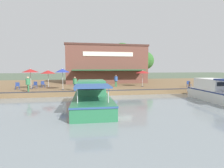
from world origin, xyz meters
TOP-DOWN VIEW (x-y plane):
  - ground_plane at (0.00, 0.00)m, footprint 220.00×220.00m
  - quay_deck at (-11.00, 0.00)m, footprint 22.00×56.00m
  - quay_edge_fender at (-0.10, 0.00)m, footprint 0.20×50.40m
  - waterfront_restaurant at (-13.15, 1.87)m, footprint 9.50×14.13m
  - patio_umbrella_mid_patio_left at (-4.03, 5.84)m, footprint 2.00×2.00m
  - patio_umbrella_back_row at (-3.90, -8.86)m, footprint 2.01×2.01m
  - patio_umbrella_by_entrance at (-2.16, -4.84)m, footprint 1.73×1.73m
  - patio_umbrella_far_corner at (-5.55, -7.06)m, footprint 1.99×1.99m
  - cafe_chair_mid_patio at (-4.48, -8.51)m, footprint 0.49×0.49m
  - cafe_chair_facing_river at (-5.30, -7.72)m, footprint 0.60×0.60m
  - cafe_chair_under_first_umbrella at (-3.53, -10.31)m, footprint 0.51×0.51m
  - cafe_chair_beside_entrance at (-2.05, 11.73)m, footprint 0.51×0.51m
  - person_at_quay_edge at (-0.96, -3.38)m, footprint 0.45×0.45m
  - person_near_entrance at (-0.72, -8.31)m, footprint 0.47×0.47m
  - person_mid_patio at (-4.51, 2.12)m, footprint 0.47×0.47m
  - motorboat_fourth_along at (4.67, 10.09)m, footprint 8.80×3.33m
  - motorboat_distant_upstream at (5.18, -1.90)m, footprint 8.76×3.01m
  - mooring_post at (-0.35, 10.68)m, footprint 0.22×0.22m
  - tree_behind_restaurant at (-16.07, 5.67)m, footprint 4.90×4.66m
  - tree_downstream_bank at (-18.82, 11.77)m, footprint 4.30×4.09m

SIDE VIEW (x-z plane):
  - ground_plane at x=0.00m, z-range 0.00..0.00m
  - quay_deck at x=-11.00m, z-range 0.00..0.60m
  - quay_edge_fender at x=-0.10m, z-range 0.60..0.70m
  - motorboat_distant_upstream at x=5.18m, z-range -0.24..1.84m
  - motorboat_fourth_along at x=4.67m, z-range -0.21..1.94m
  - mooring_post at x=-0.35m, z-range 0.61..1.48m
  - cafe_chair_mid_patio at x=-4.48m, z-range 0.65..1.50m
  - cafe_chair_facing_river at x=-5.30m, z-range 0.65..1.50m
  - cafe_chair_under_first_umbrella at x=-3.53m, z-range 0.65..1.50m
  - cafe_chair_beside_entrance at x=-2.05m, z-range 0.65..1.50m
  - person_at_quay_edge at x=-0.96m, z-range 0.79..2.40m
  - person_mid_patio at x=-4.51m, z-range 0.81..2.45m
  - person_near_entrance at x=-0.72m, z-range 0.81..2.48m
  - patio_umbrella_mid_patio_left at x=-4.03m, z-range 1.52..3.80m
  - patio_umbrella_far_corner at x=-5.55m, z-range 1.50..3.85m
  - patio_umbrella_back_row at x=-3.90m, z-range 1.61..4.14m
  - patio_umbrella_by_entrance at x=-2.16m, z-range 1.61..4.17m
  - waterfront_restaurant at x=-13.15m, z-range 0.60..7.24m
  - tree_downstream_bank at x=-18.82m, z-range 1.64..8.03m
  - tree_behind_restaurant at x=-16.07m, z-range 2.04..9.85m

